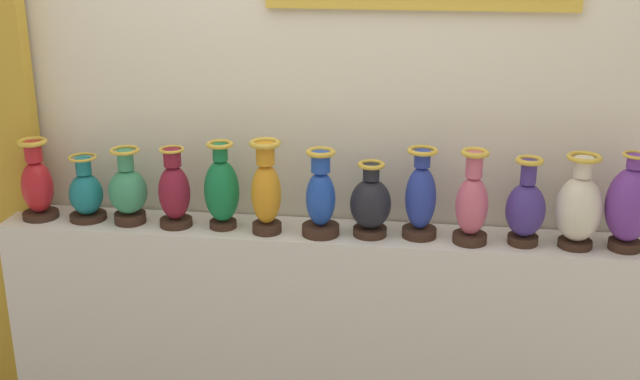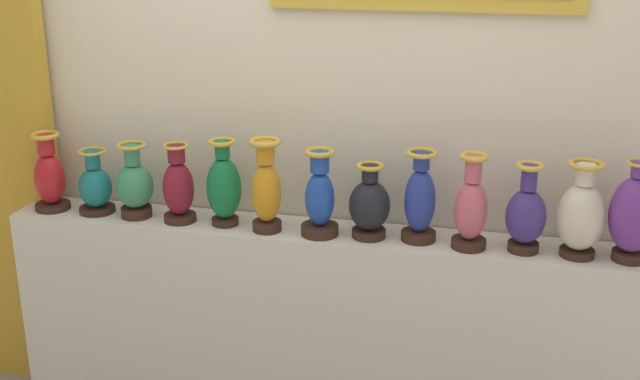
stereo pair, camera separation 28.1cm
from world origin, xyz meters
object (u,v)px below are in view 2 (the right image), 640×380
Objects in this scene: vase_amber at (266,189)px; vase_sapphire at (320,198)px; vase_violet at (634,215)px; vase_indigo at (526,215)px; vase_emerald at (224,187)px; vase_crimson at (50,176)px; vase_onyx at (369,205)px; vase_teal at (95,187)px; vase_rose at (471,209)px; vase_ivory at (581,215)px; vase_jade at (135,186)px; vase_cobalt at (420,201)px; vase_burgundy at (178,188)px.

vase_amber is 1.08× the size of vase_sapphire.
vase_indigo is at bearing 179.52° from vase_violet.
vase_emerald is 0.95× the size of vase_violet.
vase_amber is at bearing -179.02° from vase_indigo.
vase_crimson reaches higher than vase_onyx.
vase_amber is (0.80, -0.04, 0.07)m from vase_teal.
vase_rose is 1.02× the size of vase_ivory.
vase_amber is (0.60, -0.03, 0.04)m from vase_jade.
vase_ivory reaches higher than vase_onyx.
vase_amber reaches higher than vase_onyx.
vase_sapphire is at bearing -179.48° from vase_ivory.
vase_emerald is at bearing 176.97° from vase_sapphire.
vase_emerald is at bearing 179.56° from vase_indigo.
vase_crimson is 0.94× the size of vase_cobalt.
vase_cobalt is 0.62m from vase_ivory.
vase_emerald is (0.82, -0.00, 0.01)m from vase_crimson.
vase_violet reaches higher than vase_indigo.
vase_crimson is 1.85m from vase_rose.
vase_burgundy is 0.87× the size of vase_amber.
vase_crimson reaches higher than vase_jade.
vase_sapphire is 0.61m from vase_rose.
vase_ivory reaches higher than vase_crimson.
vase_crimson is 0.98× the size of vase_indigo.
vase_onyx is at bearing -176.14° from vase_cobalt.
vase_burgundy is at bearing 177.23° from vase_amber.
vase_emerald is at bearing -1.18° from vase_teal.
vase_crimson is at bearing 178.29° from vase_amber.
vase_ivory reaches higher than vase_teal.
vase_onyx is (0.20, 0.02, -0.02)m from vase_sapphire.
vase_burgundy is 0.40m from vase_amber.
vase_indigo is 0.91× the size of vase_violet.
vase_amber reaches higher than vase_jade.
vase_ivory is (0.41, 0.01, 0.00)m from vase_rose.
vase_rose is 0.60m from vase_violet.
vase_burgundy reaches higher than vase_teal.
vase_amber reaches higher than vase_cobalt.
vase_burgundy is 0.94× the size of vase_sapphire.
vase_crimson is 0.89× the size of vase_amber.
vase_burgundy is 0.91× the size of vase_cobalt.
vase_burgundy is 0.90× the size of vase_ivory.
vase_amber is 1.05× the size of vase_cobalt.
vase_rose is at bearing -0.94° from vase_jade.
vase_teal is at bearing 178.76° from vase_rose.
vase_sapphire is at bearing -179.55° from vase_violet.
vase_crimson is 2.45m from vase_violet.
vase_indigo is (0.62, -0.01, 0.01)m from vase_onyx.
vase_teal is 0.20m from vase_jade.
vase_burgundy reaches higher than vase_jade.
vase_amber is at bearing -179.69° from vase_rose.
vase_amber reaches higher than vase_rose.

